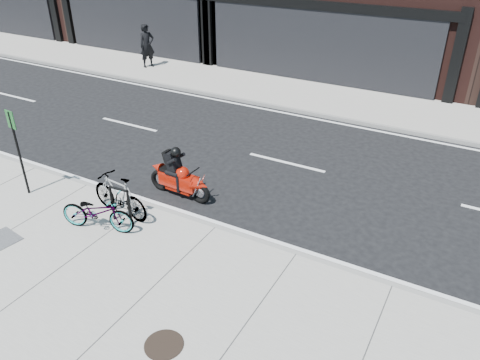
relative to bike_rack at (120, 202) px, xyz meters
The scene contains 10 objects.
ground 3.53m from the bike_rack, 54.68° to the left, with size 120.00×120.00×0.00m, color black.
sidewalk_near 3.02m from the bike_rack, 47.33° to the right, with size 60.00×6.00×0.13m, color gray.
sidewalk_far 10.78m from the bike_rack, 79.28° to the left, with size 60.00×3.50×0.13m, color gray.
bike_rack is the anchor object (origin of this frame).
bicycle_front 0.55m from the bike_rack, 118.08° to the right, with size 0.61×1.74×0.91m, color gray.
bicycle_rear 0.32m from the bike_rack, 135.34° to the left, with size 0.49×1.74×1.05m, color gray.
motorcycle 1.81m from the bike_rack, 75.75° to the left, with size 1.86×0.45×1.39m.
pedestrian 13.10m from the bike_rack, 126.10° to the left, with size 0.72×0.47×1.97m, color black.
manhole_cover 3.94m from the bike_rack, 38.84° to the right, with size 0.66×0.66×0.01m, color black.
sign_post 3.11m from the bike_rack, behind, with size 0.30×0.06×2.24m.
Camera 1 is at (4.76, -9.38, 6.30)m, focal length 35.00 mm.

